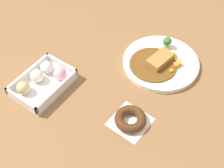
% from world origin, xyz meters
% --- Properties ---
extents(ground_plane, '(1.60, 1.60, 0.00)m').
position_xyz_m(ground_plane, '(0.00, 0.00, 0.00)').
color(ground_plane, brown).
extents(curry_plate, '(0.28, 0.28, 0.06)m').
position_xyz_m(curry_plate, '(-0.14, 0.14, 0.01)').
color(curry_plate, white).
rests_on(curry_plate, ground_plane).
extents(donut_box, '(0.21, 0.14, 0.06)m').
position_xyz_m(donut_box, '(0.19, -0.15, 0.02)').
color(donut_box, white).
rests_on(donut_box, ground_plane).
extents(chocolate_ring_donut, '(0.12, 0.12, 0.03)m').
position_xyz_m(chocolate_ring_donut, '(0.14, 0.19, 0.02)').
color(chocolate_ring_donut, white).
rests_on(chocolate_ring_donut, ground_plane).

